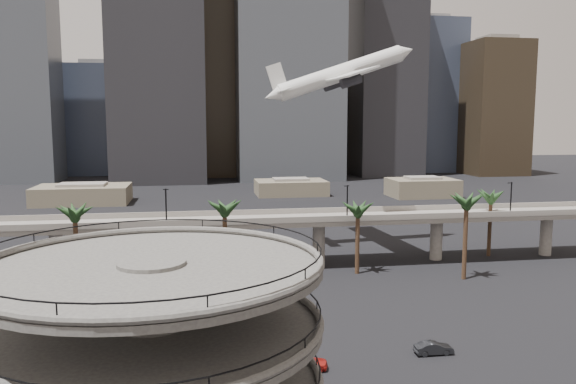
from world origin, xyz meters
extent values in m
cylinder|color=#484643|center=(-13.00, -4.00, 8.00)|extent=(4.40, 4.40, 16.50)
torus|color=#484643|center=(-13.00, -4.00, 8.25)|extent=(22.20, 22.20, 0.50)
torus|color=black|center=(-13.00, -4.00, 9.05)|extent=(21.80, 21.80, 0.10)
cylinder|color=#484643|center=(-13.00, -4.00, 11.78)|extent=(22.00, 22.00, 0.45)
torus|color=#484643|center=(-13.00, -4.00, 12.25)|extent=(22.20, 22.20, 0.50)
torus|color=black|center=(-13.00, -4.00, 13.05)|extent=(21.80, 21.80, 0.10)
cylinder|color=#484643|center=(-13.00, -4.00, 15.78)|extent=(22.00, 22.00, 0.45)
torus|color=#484643|center=(-13.00, -4.00, 16.25)|extent=(22.20, 22.20, 0.50)
torus|color=black|center=(-13.00, -4.00, 17.05)|extent=(21.80, 21.80, 0.10)
cube|color=slate|center=(0.00, 55.00, 8.00)|extent=(130.00, 9.00, 0.90)
cube|color=slate|center=(0.00, 50.50, 8.90)|extent=(130.00, 0.30, 1.00)
cube|color=slate|center=(0.00, 59.50, 8.90)|extent=(130.00, 0.30, 1.00)
cylinder|color=slate|center=(-33.00, 55.00, 3.80)|extent=(2.20, 2.20, 8.00)
cylinder|color=slate|center=(-11.00, 55.00, 3.80)|extent=(2.20, 2.20, 8.00)
cylinder|color=slate|center=(11.00, 55.00, 3.80)|extent=(2.20, 2.20, 8.00)
cylinder|color=slate|center=(33.00, 55.00, 3.80)|extent=(2.20, 2.20, 8.00)
cylinder|color=slate|center=(55.00, 55.00, 3.80)|extent=(2.20, 2.20, 8.00)
cylinder|color=black|center=(-15.00, 51.00, 11.50)|extent=(0.24, 0.24, 6.00)
cylinder|color=black|center=(15.00, 51.00, 11.50)|extent=(0.24, 0.24, 6.00)
cylinder|color=black|center=(45.00, 51.00, 11.50)|extent=(0.24, 0.24, 6.00)
cylinder|color=#4A301F|center=(-6.00, 44.00, 6.08)|extent=(0.70, 0.70, 12.15)
ellipsoid|color=#1E3C1B|center=(-6.00, 44.00, 12.55)|extent=(4.40, 4.40, 2.00)
cylinder|color=#4A301F|center=(16.00, 48.00, 5.40)|extent=(0.70, 0.70, 10.80)
ellipsoid|color=#1E3C1B|center=(16.00, 48.00, 11.20)|extent=(4.40, 4.40, 2.00)
cylinder|color=#4A301F|center=(32.00, 42.00, 6.30)|extent=(0.70, 0.70, 12.60)
ellipsoid|color=#1E3C1B|center=(32.00, 42.00, 13.00)|extent=(4.40, 4.40, 2.00)
cylinder|color=#4A301F|center=(44.00, 56.00, 5.62)|extent=(0.70, 0.70, 11.25)
ellipsoid|color=#1E3C1B|center=(44.00, 56.00, 11.65)|extent=(4.40, 4.40, 2.00)
cylinder|color=#4A301F|center=(-28.00, 46.00, 5.85)|extent=(0.70, 0.70, 11.70)
ellipsoid|color=#1E3C1B|center=(-28.00, 46.00, 12.10)|extent=(4.40, 4.40, 2.00)
cube|color=#675E4C|center=(-45.00, 140.00, 2.75)|extent=(28.00, 18.00, 5.50)
cube|color=slate|center=(-45.00, 140.00, 5.90)|extent=(14.00, 9.00, 0.80)
cube|color=#675E4C|center=(22.00, 150.00, 2.50)|extent=(24.00, 16.00, 5.00)
cube|color=slate|center=(22.00, 150.00, 5.40)|extent=(12.00, 8.00, 0.80)
cube|color=#675E4C|center=(65.00, 138.00, 3.00)|extent=(22.00, 15.00, 6.00)
cube|color=slate|center=(65.00, 138.00, 6.40)|extent=(11.00, 7.50, 0.80)
cube|color=#444950|center=(-80.00, 210.00, 41.95)|extent=(26.00, 24.00, 83.91)
cube|color=#343D51|center=(-55.00, 245.00, 25.82)|extent=(30.00, 30.00, 51.64)
cube|color=slate|center=(-55.00, 245.00, 52.84)|extent=(16.50, 16.50, 2.40)
cube|color=black|center=(-25.00, 200.00, 59.17)|extent=(38.00, 30.00, 118.33)
cube|color=#2C2418|center=(5.00, 225.00, 48.41)|extent=(28.00, 26.00, 96.82)
cube|color=#444950|center=(30.00, 205.00, 64.54)|extent=(45.00, 32.00, 129.09)
cube|color=gray|center=(55.00, 240.00, 22.59)|extent=(24.00, 24.00, 45.18)
cube|color=slate|center=(55.00, 240.00, 46.38)|extent=(13.20, 13.20, 2.40)
cube|color=black|center=(78.00, 215.00, 51.10)|extent=(30.00, 28.00, 102.19)
cube|color=#343D51|center=(105.00, 235.00, 37.65)|extent=(34.00, 30.00, 75.30)
cube|color=slate|center=(105.00, 235.00, 76.50)|extent=(18.70, 16.50, 2.40)
cube|color=#2C2418|center=(130.00, 210.00, 31.20)|extent=(26.00, 26.00, 62.39)
cube|color=slate|center=(130.00, 210.00, 63.59)|extent=(14.30, 14.30, 2.40)
cube|color=gray|center=(18.00, 260.00, 20.44)|extent=(22.00, 22.00, 40.88)
cube|color=slate|center=(18.00, 260.00, 42.08)|extent=(12.10, 12.10, 2.40)
cylinder|color=silver|center=(18.25, 68.66, 34.58)|extent=(26.00, 5.58, 11.37)
cone|color=silver|center=(31.90, 69.85, 39.11)|extent=(4.42, 3.70, 4.21)
cone|color=silver|center=(4.60, 67.47, 30.05)|extent=(4.27, 3.32, 3.85)
cube|color=silver|center=(17.54, 68.60, 33.76)|extent=(8.25, 28.33, 2.21)
cube|color=silver|center=(6.24, 67.61, 30.99)|extent=(3.00, 9.47, 0.92)
cube|color=silver|center=(5.43, 67.54, 33.46)|extent=(4.45, 0.71, 5.80)
cylinder|color=#25252A|center=(17.94, 73.77, 32.67)|extent=(4.44, 2.23, 3.00)
cylinder|color=#25252A|center=(18.83, 63.57, 32.67)|extent=(4.44, 2.23, 3.00)
imported|color=red|center=(0.42, 13.64, 0.81)|extent=(5.05, 2.82, 1.62)
imported|color=black|center=(15.01, 15.01, 0.69)|extent=(4.22, 1.51, 1.39)
camera|label=1|loc=(-10.02, -39.96, 25.11)|focal=35.00mm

